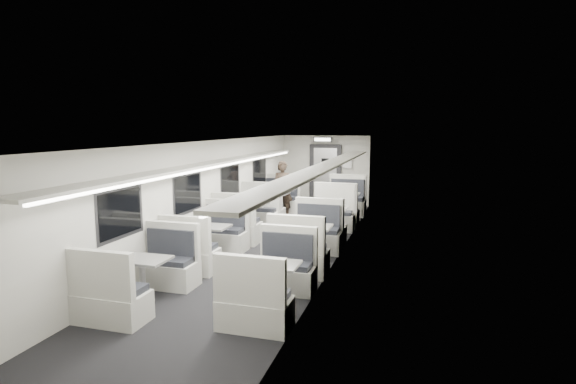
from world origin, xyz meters
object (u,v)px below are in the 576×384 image
Objects in this scene: booth_left_c at (208,242)px; booth_right_c at (309,243)px; booth_right_a at (342,207)px; passenger at (283,190)px; exit_sign at (323,139)px; vestibule_door at (325,175)px; booth_left_b at (249,219)px; booth_left_d at (143,280)px; booth_right_b at (329,222)px; booth_left_a at (272,206)px; booth_right_d at (272,285)px.

booth_left_c is 2.05m from booth_right_c.
booth_right_a is at bearing 90.00° from booth_right_c.
exit_sign is at bearing 60.77° from passenger.
vestibule_door is at bearing 112.12° from booth_right_a.
exit_sign is at bearing 99.29° from booth_right_c.
booth_left_b is at bearing -106.15° from passenger.
booth_left_d is 0.97× the size of booth_right_b.
booth_left_c is at bearing -113.55° from booth_right_a.
booth_right_a is at bearing 11.33° from booth_left_a.
booth_right_c is 1.03× the size of vestibule_door.
vestibule_door is at bearing 64.25° from passenger.
booth_right_c reaches higher than booth_right_b.
booth_right_d is (0.00, -4.57, -0.02)m from booth_right_b.
booth_right_c is at bearing 12.63° from booth_left_c.
booth_left_a is 1.36× the size of passenger.
booth_right_c is (2.00, 2.74, 0.02)m from booth_left_d.
booth_left_c is at bearing 90.00° from booth_left_d.
exit_sign is at bearing 104.27° from booth_right_b.
booth_left_c reaches higher than booth_right_d.
exit_sign is (0.75, 2.11, 1.43)m from passenger.
booth_right_a reaches higher than booth_left_b.
booth_left_a is 1.15× the size of booth_left_d.
booth_right_a is 1.16× the size of booth_right_d.
booth_right_d is at bearing -90.00° from booth_right_b.
vestibule_door reaches higher than booth_left_b.
booth_right_d is 0.95× the size of vestibule_door.
booth_right_d is 3.23× the size of exit_sign.
exit_sign reaches higher than booth_right_c.
booth_right_a is at bearing -5.18° from passenger.
booth_left_b is at bearing -131.15° from booth_right_a.
passenger is 0.81× the size of vestibule_door.
booth_left_d is 3.27× the size of exit_sign.
vestibule_door reaches higher than booth_right_d.
booth_right_c is (2.00, -3.74, -0.03)m from booth_left_a.
booth_right_c is at bearing -75.96° from passenger.
booth_left_d is 5.32m from booth_right_b.
booth_left_c is 0.89× the size of booth_right_a.
booth_left_a is 2.54m from booth_right_b.
booth_left_b is 1.08× the size of booth_right_b.
booth_left_a is at bearing 90.00° from booth_left_c.
booth_right_c is 6.71m from vestibule_door.
exit_sign is (0.00, -0.49, 1.24)m from vestibule_door.
booth_left_b is 1.09× the size of booth_left_c.
booth_left_d is at bearing -96.44° from exit_sign.
booth_left_a is at bearing -109.26° from vestibule_door.
vestibule_door reaches higher than booth_right_a.
booth_right_d is at bearing -84.27° from passenger.
booth_left_d is at bearing -90.00° from booth_left_a.
booth_left_b is 3.65× the size of exit_sign.
booth_left_c is 1.04× the size of booth_right_d.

